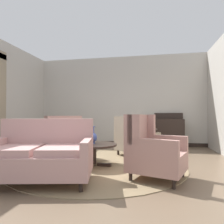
{
  "coord_description": "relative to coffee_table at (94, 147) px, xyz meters",
  "views": [
    {
      "loc": [
        1.08,
        -3.76,
        1.01
      ],
      "look_at": [
        0.2,
        0.79,
        1.09
      ],
      "focal_mm": 32.57,
      "sensor_mm": 36.0,
      "label": 1
    }
  ],
  "objects": [
    {
      "name": "area_rug",
      "position": [
        0.06,
        0.11,
        -0.36
      ],
      "size": [
        3.52,
        3.52,
        0.01
      ],
      "primitive_type": "cylinder",
      "color": "#847051",
      "rests_on": "ground"
    },
    {
      "name": "baseboard_back",
      "position": [
        0.06,
        2.97,
        -0.31
      ],
      "size": [
        5.78,
        0.03,
        0.12
      ],
      "primitive_type": "cube",
      "color": "black",
      "rests_on": "ground"
    },
    {
      "name": "wall_back",
      "position": [
        0.06,
        3.03,
        1.16
      ],
      "size": [
        5.94,
        0.08,
        3.05
      ],
      "primitive_type": "cube",
      "color": "#BCB7AD",
      "rests_on": "ground"
    },
    {
      "name": "coffee_table",
      "position": [
        0.0,
        0.0,
        0.0
      ],
      "size": [
        0.92,
        0.92,
        0.44
      ],
      "color": "black",
      "rests_on": "ground"
    },
    {
      "name": "side_table",
      "position": [
        0.99,
        1.18,
        0.05
      ],
      "size": [
        0.6,
        0.6,
        0.68
      ],
      "color": "black",
      "rests_on": "ground"
    },
    {
      "name": "armchair_near_window",
      "position": [
        -1.08,
        0.73,
        0.06
      ],
      "size": [
        1.2,
        1.2,
        1.0
      ],
      "rotation": [
        0.0,
        0.0,
        3.98
      ],
      "color": "tan",
      "rests_on": "ground"
    },
    {
      "name": "sideboard",
      "position": [
        1.69,
        2.73,
        0.14
      ],
      "size": [
        0.9,
        0.4,
        1.09
      ],
      "color": "black",
      "rests_on": "ground"
    },
    {
      "name": "settee",
      "position": [
        -0.49,
        -1.13,
        0.04
      ],
      "size": [
        1.64,
        1.15,
        0.96
      ],
      "rotation": [
        0.0,
        0.0,
        0.21
      ],
      "color": "tan",
      "rests_on": "ground"
    },
    {
      "name": "ground",
      "position": [
        0.06,
        -0.19,
        -0.37
      ],
      "size": [
        9.0,
        9.0,
        0.0
      ],
      "primitive_type": "plane",
      "color": "brown"
    },
    {
      "name": "armchair_far_left",
      "position": [
        0.72,
        1.12,
        0.05
      ],
      "size": [
        1.18,
        1.18,
        0.99
      ],
      "rotation": [
        0.0,
        0.0,
        2.35
      ],
      "color": "gray",
      "rests_on": "ground"
    },
    {
      "name": "armchair_foreground_right",
      "position": [
        1.15,
        -0.61,
        0.07
      ],
      "size": [
        1.02,
        0.97,
        1.03
      ],
      "rotation": [
        0.0,
        0.0,
        7.52
      ],
      "color": "tan",
      "rests_on": "ground"
    },
    {
      "name": "porcelain_vase",
      "position": [
        -0.04,
        0.03,
        0.21
      ],
      "size": [
        0.19,
        0.19,
        0.35
      ],
      "color": "#384C93",
      "rests_on": "coffee_table"
    }
  ]
}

